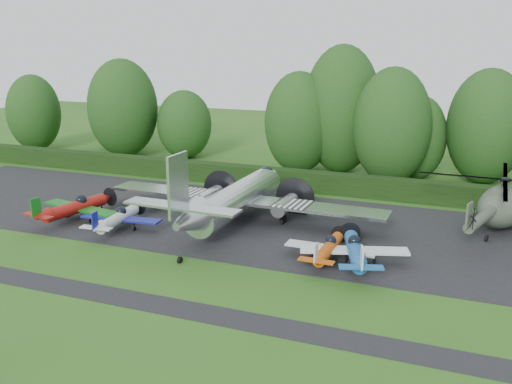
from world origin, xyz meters
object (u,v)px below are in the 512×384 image
at_px(light_plane_orange, 329,248).
at_px(light_plane_blue, 355,250).
at_px(light_plane_white, 118,218).
at_px(helicopter, 503,203).
at_px(transport_plane, 235,199).
at_px(light_plane_red, 76,207).

height_order(light_plane_orange, light_plane_blue, light_plane_blue).
bearing_deg(light_plane_white, helicopter, 26.59).
relative_size(transport_plane, helicopter, 1.58).
bearing_deg(light_plane_orange, transport_plane, 149.79).
distance_m(transport_plane, light_plane_orange, 10.36).
relative_size(light_plane_red, light_plane_blue, 1.06).
xyz_separation_m(light_plane_red, helicopter, (32.36, 10.29, 1.03)).
bearing_deg(light_plane_orange, light_plane_blue, -5.86).
xyz_separation_m(light_plane_orange, light_plane_blue, (1.82, -0.15, 0.16)).
xyz_separation_m(transport_plane, helicopter, (19.86, 6.31, 0.10)).
distance_m(transport_plane, light_plane_red, 13.16).
bearing_deg(light_plane_white, light_plane_red, 175.54).
bearing_deg(light_plane_white, light_plane_blue, 3.51).
bearing_deg(light_plane_red, light_plane_white, -19.71).
bearing_deg(transport_plane, light_plane_orange, -30.74).
bearing_deg(helicopter, light_plane_red, -178.83).
bearing_deg(light_plane_blue, light_plane_orange, -167.16).
relative_size(transport_plane, light_plane_blue, 3.19).
bearing_deg(transport_plane, helicopter, 16.10).
height_order(transport_plane, light_plane_white, transport_plane).
bearing_deg(light_plane_white, light_plane_orange, 3.89).
xyz_separation_m(light_plane_white, light_plane_orange, (16.85, -0.29, -0.06)).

